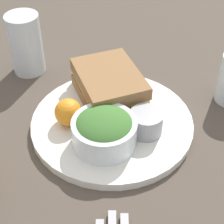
# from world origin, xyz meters

# --- Properties ---
(ground_plane) EXTENTS (4.00, 4.00, 0.00)m
(ground_plane) POSITION_xyz_m (0.00, 0.00, 0.00)
(ground_plane) COLOR #4C4238
(plate) EXTENTS (0.30, 0.30, 0.02)m
(plate) POSITION_xyz_m (0.00, 0.00, 0.01)
(plate) COLOR white
(plate) RESTS_ON ground_plane
(sandwich) EXTENTS (0.17, 0.15, 0.06)m
(sandwich) POSITION_xyz_m (0.07, -0.00, 0.05)
(sandwich) COLOR olive
(sandwich) RESTS_ON plate
(salad_bowl) EXTENTS (0.11, 0.11, 0.06)m
(salad_bowl) POSITION_xyz_m (-0.06, 0.02, 0.05)
(salad_bowl) COLOR white
(salad_bowl) RESTS_ON plate
(dressing_cup) EXTENTS (0.06, 0.06, 0.04)m
(dressing_cup) POSITION_xyz_m (-0.03, -0.06, 0.04)
(dressing_cup) COLOR #99999E
(dressing_cup) RESTS_ON plate
(orange_wedge) EXTENTS (0.05, 0.05, 0.05)m
(orange_wedge) POSITION_xyz_m (0.00, 0.08, 0.04)
(orange_wedge) COLOR orange
(orange_wedge) RESTS_ON plate
(drink_glass) EXTENTS (0.07, 0.07, 0.13)m
(drink_glass) POSITION_xyz_m (0.20, 0.17, 0.07)
(drink_glass) COLOR silver
(drink_glass) RESTS_ON ground_plane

